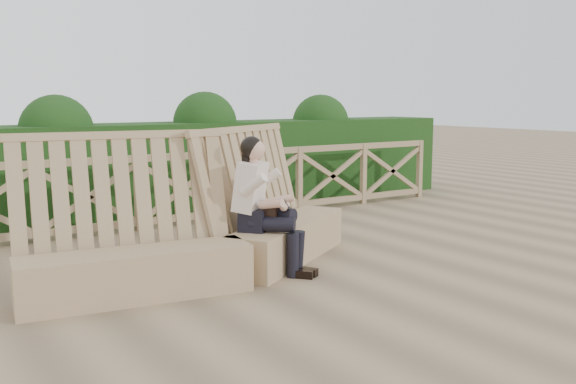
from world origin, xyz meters
TOP-DOWN VIEW (x-y plane):
  - ground at (0.00, 0.00)m, footprint 60.00×60.00m
  - bench at (-0.91, 0.73)m, footprint 4.23×1.82m
  - woman at (-0.42, 0.56)m, footprint 0.79×0.92m
  - guardrail at (0.00, 3.50)m, footprint 10.10×0.09m
  - hedge at (0.00, 4.70)m, footprint 12.00×1.20m

SIDE VIEW (x-z plane):
  - ground at x=0.00m, z-range 0.00..0.00m
  - bench at x=-0.91m, z-range -0.40..1.21m
  - guardrail at x=0.00m, z-range 0.00..1.10m
  - hedge at x=0.00m, z-range 0.00..1.50m
  - woman at x=-0.42m, z-range 0.05..1.56m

